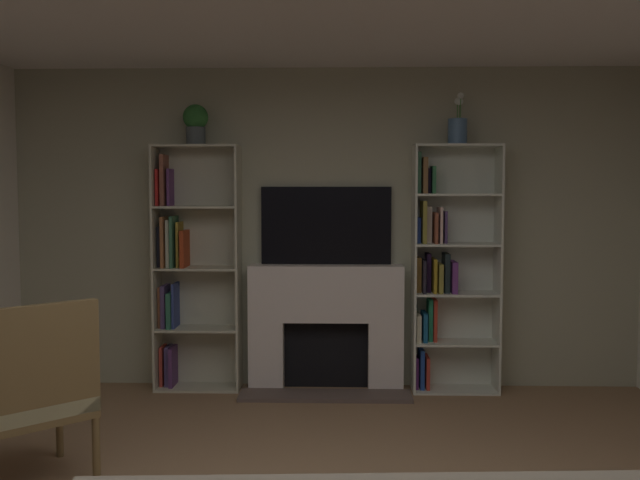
{
  "coord_description": "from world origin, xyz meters",
  "views": [
    {
      "loc": [
        0.11,
        -2.76,
        1.63
      ],
      "look_at": [
        0.0,
        1.23,
        1.35
      ],
      "focal_mm": 39.7,
      "sensor_mm": 36.0,
      "label": 1
    }
  ],
  "objects_px": {
    "tv": "(326,225)",
    "bookshelf_right": "(445,269)",
    "fireplace": "(326,324)",
    "armchair": "(31,394)",
    "potted_plant": "(196,123)",
    "bookshelf_left": "(189,269)",
    "vase_with_flowers": "(458,128)"
  },
  "relations": [
    {
      "from": "potted_plant",
      "to": "armchair",
      "type": "xyz_separation_m",
      "value": [
        -0.52,
        -1.96,
        -1.65
      ]
    },
    {
      "from": "bookshelf_right",
      "to": "armchair",
      "type": "height_order",
      "value": "bookshelf_right"
    },
    {
      "from": "fireplace",
      "to": "tv",
      "type": "distance_m",
      "value": 0.81
    },
    {
      "from": "potted_plant",
      "to": "armchair",
      "type": "distance_m",
      "value": 2.61
    },
    {
      "from": "tv",
      "to": "bookshelf_right",
      "type": "height_order",
      "value": "bookshelf_right"
    },
    {
      "from": "fireplace",
      "to": "vase_with_flowers",
      "type": "relative_size",
      "value": 3.33
    },
    {
      "from": "armchair",
      "to": "potted_plant",
      "type": "bearing_deg",
      "value": 75.02
    },
    {
      "from": "bookshelf_left",
      "to": "potted_plant",
      "type": "bearing_deg",
      "value": -30.43
    },
    {
      "from": "fireplace",
      "to": "bookshelf_right",
      "type": "relative_size",
      "value": 0.68
    },
    {
      "from": "tv",
      "to": "bookshelf_right",
      "type": "relative_size",
      "value": 0.54
    },
    {
      "from": "bookshelf_left",
      "to": "vase_with_flowers",
      "type": "height_order",
      "value": "vase_with_flowers"
    },
    {
      "from": "fireplace",
      "to": "vase_with_flowers",
      "type": "bearing_deg",
      "value": -1.64
    },
    {
      "from": "fireplace",
      "to": "armchair",
      "type": "xyz_separation_m",
      "value": [
        -1.57,
        -1.99,
        -0.02
      ]
    },
    {
      "from": "fireplace",
      "to": "bookshelf_right",
      "type": "xyz_separation_m",
      "value": [
        0.97,
        0.01,
        0.46
      ]
    },
    {
      "from": "bookshelf_left",
      "to": "armchair",
      "type": "bearing_deg",
      "value": -102.52
    },
    {
      "from": "potted_plant",
      "to": "vase_with_flowers",
      "type": "distance_m",
      "value": 2.1
    },
    {
      "from": "vase_with_flowers",
      "to": "armchair",
      "type": "xyz_separation_m",
      "value": [
        -2.62,
        -1.96,
        -1.6
      ]
    },
    {
      "from": "tv",
      "to": "vase_with_flowers",
      "type": "height_order",
      "value": "vase_with_flowers"
    },
    {
      "from": "fireplace",
      "to": "armchair",
      "type": "distance_m",
      "value": 2.53
    },
    {
      "from": "tv",
      "to": "bookshelf_left",
      "type": "xyz_separation_m",
      "value": [
        -1.13,
        -0.07,
        -0.36
      ]
    },
    {
      "from": "potted_plant",
      "to": "vase_with_flowers",
      "type": "bearing_deg",
      "value": 0.02
    },
    {
      "from": "bookshelf_left",
      "to": "vase_with_flowers",
      "type": "bearing_deg",
      "value": -1.2
    },
    {
      "from": "vase_with_flowers",
      "to": "fireplace",
      "type": "bearing_deg",
      "value": 178.36
    },
    {
      "from": "fireplace",
      "to": "tv",
      "type": "relative_size",
      "value": 1.27
    },
    {
      "from": "potted_plant",
      "to": "armchair",
      "type": "relative_size",
      "value": 0.31
    },
    {
      "from": "tv",
      "to": "fireplace",
      "type": "bearing_deg",
      "value": -90.0
    },
    {
      "from": "tv",
      "to": "bookshelf_left",
      "type": "distance_m",
      "value": 1.18
    },
    {
      "from": "potted_plant",
      "to": "armchair",
      "type": "height_order",
      "value": "potted_plant"
    },
    {
      "from": "bookshelf_left",
      "to": "armchair",
      "type": "xyz_separation_m",
      "value": [
        -0.44,
        -2.0,
        -0.46
      ]
    },
    {
      "from": "vase_with_flowers",
      "to": "bookshelf_right",
      "type": "bearing_deg",
      "value": 153.55
    },
    {
      "from": "fireplace",
      "to": "armchair",
      "type": "bearing_deg",
      "value": -128.33
    },
    {
      "from": "fireplace",
      "to": "potted_plant",
      "type": "relative_size",
      "value": 4.18
    }
  ]
}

